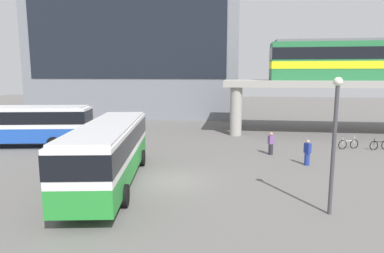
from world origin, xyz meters
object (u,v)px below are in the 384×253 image
at_px(pedestrian_near_building, 307,153).
at_px(pedestrian_waiting_near_stop, 118,137).
at_px(station_building, 142,47).
at_px(train, 370,59).
at_px(bicycle_black, 380,145).
at_px(bus_secondary, 18,122).
at_px(bus_main, 110,147).
at_px(bicycle_silver, 348,144).
at_px(pedestrian_walking_across, 271,144).

distance_m(pedestrian_near_building, pedestrian_waiting_near_stop, 14.22).
height_order(station_building, pedestrian_near_building, station_building).
xyz_separation_m(train, pedestrian_waiting_near_stop, (-21.70, -9.23, -6.27)).
xyz_separation_m(station_building, pedestrian_near_building, (18.52, -27.42, -8.83)).
relative_size(train, bicycle_black, 10.92).
distance_m(train, bus_secondary, 31.60).
distance_m(bicycle_black, pedestrian_near_building, 8.32).
height_order(bus_main, bicycle_silver, bus_main).
bearing_deg(station_building, bicycle_black, -41.60).
bearing_deg(bus_main, pedestrian_near_building, 25.39).
height_order(bicycle_silver, pedestrian_walking_across, pedestrian_walking_across).
relative_size(bus_secondary, pedestrian_waiting_near_stop, 6.54).
relative_size(pedestrian_walking_across, pedestrian_near_building, 0.99).
bearing_deg(bicycle_silver, train, 63.12).
relative_size(station_building, bus_main, 2.50).
bearing_deg(train, station_building, 151.08).
bearing_deg(bicycle_black, pedestrian_near_building, -140.37).
bearing_deg(pedestrian_waiting_near_stop, pedestrian_near_building, -14.60).
bearing_deg(bus_secondary, pedestrian_waiting_near_stop, 7.36).
bearing_deg(bus_secondary, bicycle_silver, 6.10).
height_order(bus_main, pedestrian_walking_across, bus_main).
height_order(station_building, bus_secondary, station_building).
xyz_separation_m(train, bicycle_silver, (-3.80, -7.49, -6.73)).
bearing_deg(bus_main, station_building, 103.07).
distance_m(train, bicycle_silver, 10.76).
xyz_separation_m(train, pedestrian_walking_across, (-9.94, -10.27, -6.33)).
bearing_deg(bus_main, pedestrian_waiting_near_stop, 107.79).
xyz_separation_m(bicycle_black, pedestrian_waiting_near_stop, (-20.17, -1.72, 0.46)).
xyz_separation_m(station_building, pedestrian_waiting_near_stop, (4.75, -23.84, -8.78)).
distance_m(bicycle_silver, pedestrian_waiting_near_stop, 17.99).
distance_m(station_building, bus_secondary, 26.15).
bearing_deg(pedestrian_waiting_near_stop, bus_secondary, -172.64).
height_order(train, bicycle_black, train).
bearing_deg(bus_main, train, 43.64).
height_order(bicycle_black, pedestrian_walking_across, pedestrian_walking_across).
height_order(pedestrian_walking_across, pedestrian_near_building, pedestrian_near_building).
height_order(bus_secondary, bicycle_silver, bus_secondary).
bearing_deg(train, pedestrian_walking_across, -134.08).
xyz_separation_m(train, bicycle_black, (-1.53, -7.51, -6.73)).
bearing_deg(bicycle_silver, bicycle_black, -0.55).
relative_size(bus_secondary, pedestrian_walking_across, 7.00).
distance_m(train, pedestrian_waiting_near_stop, 24.40).
distance_m(bus_main, pedestrian_walking_across, 11.89).
xyz_separation_m(bicycle_silver, pedestrian_near_building, (-4.14, -5.32, 0.40)).
bearing_deg(bicycle_silver, station_building, 135.71).
height_order(station_building, bus_main, station_building).
distance_m(station_building, pedestrian_waiting_near_stop, 25.85).
height_order(train, bicycle_silver, train).
xyz_separation_m(bus_main, bicycle_silver, (15.09, 10.52, -1.63)).
bearing_deg(bicycle_silver, pedestrian_waiting_near_stop, -174.45).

